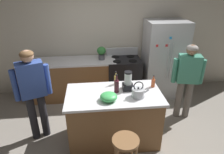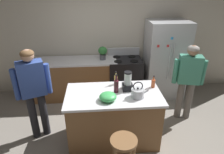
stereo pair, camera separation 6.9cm
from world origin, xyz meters
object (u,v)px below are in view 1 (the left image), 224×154
bar_stool (125,149)px  tea_kettle (138,92)px  person_by_sink_right (187,76)px  bottle_vinegar (116,80)px  bottle_wine (117,86)px  person_by_island_left (33,88)px  refrigerator (163,59)px  bottle_cooking_sauce (153,83)px  stove_range (123,77)px  potted_plant (101,52)px  blender_appliance (128,82)px  kitchen_island (114,117)px  mixing_bowl (109,97)px

bar_stool → tea_kettle: (0.30, 0.68, 0.46)m
person_by_sink_right → bottle_vinegar: size_ratio=6.53×
bottle_wine → person_by_island_left: bearing=173.0°
refrigerator → bottle_cooking_sauce: size_ratio=8.27×
refrigerator → person_by_sink_right: bearing=-82.4°
bottle_vinegar → tea_kettle: bearing=-57.1°
bar_stool → bottle_wine: bottle_wine is taller
person_by_sink_right → bar_stool: 1.98m
bottle_wine → bottle_cooking_sauce: (0.64, 0.11, -0.04)m
bar_stool → refrigerator: bearing=61.2°
stove_range → person_by_island_left: bearing=-142.4°
potted_plant → blender_appliance: size_ratio=0.93×
blender_appliance → bottle_wine: (-0.19, -0.07, -0.02)m
kitchen_island → tea_kettle: size_ratio=5.60×
refrigerator → blender_appliance: refrigerator is taller
person_by_sink_right → blender_appliance: size_ratio=4.77×
bar_stool → potted_plant: potted_plant is taller
bottle_vinegar → kitchen_island: bearing=-101.8°
refrigerator → mixing_bowl: 2.22m
person_by_island_left → refrigerator: bearing=26.1°
bottle_wine → bottle_cooking_sauce: 0.65m
stove_range → mixing_bowl: size_ratio=4.22×
bottle_vinegar → potted_plant: bearing=98.1°
refrigerator → mixing_bowl: size_ratio=6.80×
potted_plant → tea_kettle: size_ratio=1.09×
blender_appliance → bottle_wine: 0.21m
bar_stool → bottle_vinegar: bearing=89.7°
person_by_sink_right → tea_kettle: bearing=-149.5°
potted_plant → tea_kettle: bearing=-74.4°
person_by_island_left → blender_appliance: bearing=-3.6°
bottle_cooking_sauce → bottle_wine: bearing=-170.0°
kitchen_island → potted_plant: potted_plant is taller
bottle_cooking_sauce → potted_plant: bearing=119.6°
refrigerator → mixing_bowl: bearing=-130.5°
person_by_island_left → tea_kettle: size_ratio=5.95×
potted_plant → blender_appliance: blender_appliance is taller
refrigerator → tea_kettle: (-0.98, -1.64, 0.11)m
potted_plant → bottle_cooking_sauce: size_ratio=1.39×
person_by_island_left → tea_kettle: bearing=-11.7°
bottle_vinegar → mixing_bowl: size_ratio=0.90×
tea_kettle → bottle_wine: bearing=150.4°
bottle_vinegar → stove_range: bearing=74.4°
bar_stool → blender_appliance: bearing=79.0°
bottle_cooking_sauce → mixing_bowl: size_ratio=0.82×
bar_stool → potted_plant: size_ratio=2.39×
refrigerator → person_by_island_left: refrigerator is taller
person_by_island_left → bottle_cooking_sauce: person_by_island_left is taller
bar_stool → mixing_bowl: bearing=104.5°
kitchen_island → blender_appliance: 0.65m
person_by_sink_right → bottle_wine: bearing=-161.6°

